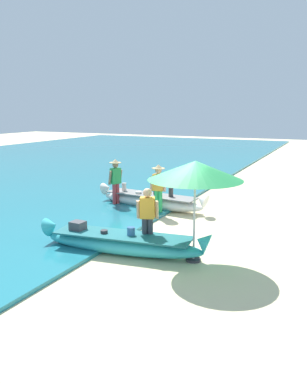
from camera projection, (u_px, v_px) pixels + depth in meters
ground_plane at (165, 248)px, 10.37m from camera, size 80.00×80.00×0.00m
sea at (11, 170)px, 23.00m from camera, size 24.00×56.00×0.10m
boat_cyan_foreground at (122, 243)px, 9.90m from camera, size 4.49×1.34×0.81m
boat_white_midground at (151, 200)px, 14.39m from camera, size 4.46×1.17×0.84m
person_vendor_hatted at (158, 186)px, 13.37m from camera, size 0.58×0.44×1.73m
person_tourist_customer at (147, 217)px, 9.82m from camera, size 0.58×0.37×1.66m
person_vendor_assistant at (116, 179)px, 14.56m from camera, size 0.44×0.58×1.76m
patio_umbrella_large at (195, 171)px, 9.01m from camera, size 2.19×2.19×2.40m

